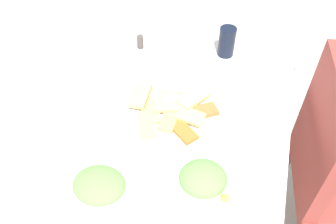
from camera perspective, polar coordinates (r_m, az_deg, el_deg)
ground_plane at (r=1.76m, az=-0.16°, el=-17.55°), size 6.00×6.00×0.00m
dining_table at (r=1.23m, az=-0.22°, el=-4.34°), size 1.16×0.80×0.70m
pide_platter at (r=1.21m, az=0.41°, el=0.72°), size 0.33×0.34×0.05m
salad_plate_greens at (r=1.02m, az=-11.09°, el=-11.71°), size 0.21×0.21×0.05m
salad_plate_rice at (r=1.02m, az=5.74°, el=-10.88°), size 0.22×0.22×0.06m
soda_can at (r=1.45m, az=9.52°, el=11.19°), size 0.08×0.08×0.12m
paper_napkin at (r=1.43m, az=3.58°, el=8.41°), size 0.15×0.15×0.00m
fork at (r=1.43m, az=2.88°, el=8.67°), size 0.19×0.06×0.00m
spoon at (r=1.42m, az=4.30°, el=8.41°), size 0.19×0.08×0.00m
condiment_caddy at (r=1.49m, az=-4.29°, el=11.03°), size 0.11×0.11×0.07m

